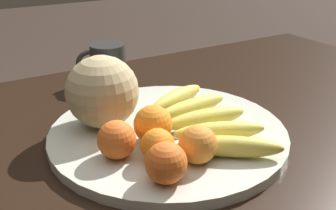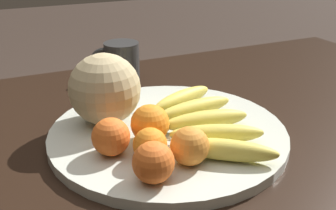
{
  "view_description": "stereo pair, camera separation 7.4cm",
  "coord_description": "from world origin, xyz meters",
  "px_view_note": "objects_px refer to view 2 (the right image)",
  "views": [
    {
      "loc": [
        -0.37,
        -0.62,
        1.12
      ],
      "look_at": [
        -0.02,
        -0.04,
        0.81
      ],
      "focal_mm": 42.0,
      "sensor_mm": 36.0,
      "label": 1
    },
    {
      "loc": [
        -0.31,
        -0.66,
        1.12
      ],
      "look_at": [
        -0.02,
        -0.04,
        0.81
      ],
      "focal_mm": 42.0,
      "sensor_mm": 36.0,
      "label": 2
    }
  ],
  "objects_px": {
    "banana_bunch": "(203,121)",
    "produce_tag": "(166,137)",
    "kitchen_table": "(169,164)",
    "orange_front_left": "(150,124)",
    "orange_back_right": "(111,137)",
    "orange_back_left": "(153,162)",
    "fruit_bowl": "(168,132)",
    "orange_mid_center": "(190,146)",
    "orange_front_right": "(150,145)",
    "melon": "(105,89)",
    "ceramic_mug": "(122,62)"
  },
  "relations": [
    {
      "from": "fruit_bowl",
      "to": "produce_tag",
      "type": "distance_m",
      "value": 0.04
    },
    {
      "from": "banana_bunch",
      "to": "produce_tag",
      "type": "xyz_separation_m",
      "value": [
        -0.08,
        0.0,
        -0.02
      ]
    },
    {
      "from": "fruit_bowl",
      "to": "orange_front_left",
      "type": "xyz_separation_m",
      "value": [
        -0.05,
        -0.03,
        0.04
      ]
    },
    {
      "from": "banana_bunch",
      "to": "produce_tag",
      "type": "relative_size",
      "value": 4.32
    },
    {
      "from": "orange_front_right",
      "to": "orange_back_left",
      "type": "relative_size",
      "value": 0.88
    },
    {
      "from": "kitchen_table",
      "to": "orange_front_right",
      "type": "distance_m",
      "value": 0.21
    },
    {
      "from": "orange_front_left",
      "to": "orange_mid_center",
      "type": "height_order",
      "value": "orange_front_left"
    },
    {
      "from": "kitchen_table",
      "to": "produce_tag",
      "type": "bearing_deg",
      "value": -118.95
    },
    {
      "from": "banana_bunch",
      "to": "orange_back_left",
      "type": "height_order",
      "value": "orange_back_left"
    },
    {
      "from": "kitchen_table",
      "to": "orange_back_right",
      "type": "height_order",
      "value": "orange_back_right"
    },
    {
      "from": "fruit_bowl",
      "to": "orange_mid_center",
      "type": "relative_size",
      "value": 7.12
    },
    {
      "from": "orange_front_right",
      "to": "orange_back_left",
      "type": "distance_m",
      "value": 0.06
    },
    {
      "from": "ceramic_mug",
      "to": "kitchen_table",
      "type": "bearing_deg",
      "value": -89.96
    },
    {
      "from": "banana_bunch",
      "to": "ceramic_mug",
      "type": "relative_size",
      "value": 2.59
    },
    {
      "from": "melon",
      "to": "orange_mid_center",
      "type": "height_order",
      "value": "melon"
    },
    {
      "from": "banana_bunch",
      "to": "ceramic_mug",
      "type": "distance_m",
      "value": 0.38
    },
    {
      "from": "orange_mid_center",
      "to": "produce_tag",
      "type": "height_order",
      "value": "orange_mid_center"
    },
    {
      "from": "kitchen_table",
      "to": "orange_back_right",
      "type": "bearing_deg",
      "value": -150.04
    },
    {
      "from": "orange_front_right",
      "to": "produce_tag",
      "type": "bearing_deg",
      "value": 46.49
    },
    {
      "from": "banana_bunch",
      "to": "orange_back_left",
      "type": "xyz_separation_m",
      "value": [
        -0.15,
        -0.12,
        0.01
      ]
    },
    {
      "from": "melon",
      "to": "orange_front_left",
      "type": "xyz_separation_m",
      "value": [
        0.05,
        -0.11,
        -0.04
      ]
    },
    {
      "from": "kitchen_table",
      "to": "orange_front_left",
      "type": "height_order",
      "value": "orange_front_left"
    },
    {
      "from": "orange_front_left",
      "to": "orange_back_left",
      "type": "bearing_deg",
      "value": -109.93
    },
    {
      "from": "orange_front_right",
      "to": "banana_bunch",
      "type": "bearing_deg",
      "value": 23.57
    },
    {
      "from": "kitchen_table",
      "to": "produce_tag",
      "type": "distance_m",
      "value": 0.14
    },
    {
      "from": "orange_front_left",
      "to": "ceramic_mug",
      "type": "relative_size",
      "value": 0.54
    },
    {
      "from": "kitchen_table",
      "to": "produce_tag",
      "type": "height_order",
      "value": "produce_tag"
    },
    {
      "from": "melon",
      "to": "orange_front_left",
      "type": "distance_m",
      "value": 0.13
    },
    {
      "from": "ceramic_mug",
      "to": "melon",
      "type": "bearing_deg",
      "value": -114.65
    },
    {
      "from": "ceramic_mug",
      "to": "banana_bunch",
      "type": "bearing_deg",
      "value": -84.26
    },
    {
      "from": "banana_bunch",
      "to": "orange_front_right",
      "type": "relative_size",
      "value": 5.84
    },
    {
      "from": "orange_mid_center",
      "to": "produce_tag",
      "type": "relative_size",
      "value": 0.83
    },
    {
      "from": "kitchen_table",
      "to": "orange_front_left",
      "type": "bearing_deg",
      "value": -135.04
    },
    {
      "from": "orange_back_right",
      "to": "kitchen_table",
      "type": "bearing_deg",
      "value": 29.96
    },
    {
      "from": "orange_front_left",
      "to": "orange_mid_center",
      "type": "distance_m",
      "value": 0.1
    },
    {
      "from": "banana_bunch",
      "to": "orange_back_left",
      "type": "distance_m",
      "value": 0.19
    },
    {
      "from": "orange_front_left",
      "to": "orange_front_right",
      "type": "distance_m",
      "value": 0.07
    },
    {
      "from": "orange_back_right",
      "to": "orange_back_left",
      "type": "bearing_deg",
      "value": -71.49
    },
    {
      "from": "banana_bunch",
      "to": "orange_back_right",
      "type": "bearing_deg",
      "value": -168.12
    },
    {
      "from": "orange_front_left",
      "to": "produce_tag",
      "type": "xyz_separation_m",
      "value": [
        0.03,
        -0.0,
        -0.03
      ]
    },
    {
      "from": "fruit_bowl",
      "to": "melon",
      "type": "xyz_separation_m",
      "value": [
        -0.1,
        0.08,
        0.08
      ]
    },
    {
      "from": "orange_front_right",
      "to": "produce_tag",
      "type": "xyz_separation_m",
      "value": [
        0.06,
        0.06,
        -0.03
      ]
    },
    {
      "from": "ceramic_mug",
      "to": "produce_tag",
      "type": "bearing_deg",
      "value": -96.07
    },
    {
      "from": "banana_bunch",
      "to": "orange_back_left",
      "type": "relative_size",
      "value": 5.16
    },
    {
      "from": "melon",
      "to": "orange_back_left",
      "type": "bearing_deg",
      "value": -88.25
    },
    {
      "from": "orange_back_right",
      "to": "produce_tag",
      "type": "distance_m",
      "value": 0.11
    },
    {
      "from": "orange_mid_center",
      "to": "orange_front_right",
      "type": "bearing_deg",
      "value": 146.73
    },
    {
      "from": "produce_tag",
      "to": "orange_mid_center",
      "type": "bearing_deg",
      "value": -75.68
    },
    {
      "from": "orange_back_left",
      "to": "banana_bunch",
      "type": "bearing_deg",
      "value": 37.36
    },
    {
      "from": "banana_bunch",
      "to": "orange_front_right",
      "type": "distance_m",
      "value": 0.15
    }
  ]
}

